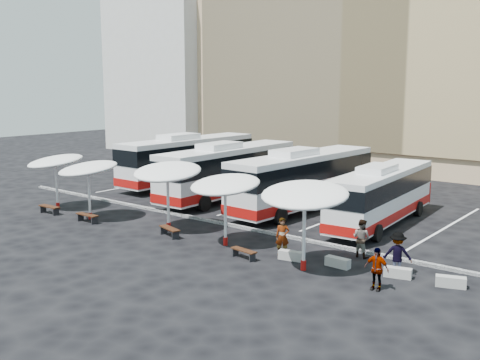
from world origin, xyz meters
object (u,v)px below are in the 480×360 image
Objects in this scene: bus_1 at (229,169)px; conc_bench_0 at (291,255)px; wood_bench_3 at (244,252)px; conc_bench_1 at (338,262)px; sunshade_0 at (55,162)px; bus_3 at (382,193)px; bus_0 at (189,158)px; bus_2 at (304,178)px; sunshade_1 at (88,169)px; wood_bench_0 at (49,208)px; conc_bench_2 at (398,273)px; wood_bench_1 at (87,216)px; sunshade_4 at (305,195)px; passenger_2 at (376,269)px; sunshade_3 at (225,185)px; conc_bench_3 at (451,282)px; passenger_3 at (397,254)px; sunshade_2 at (167,172)px; passenger_1 at (361,238)px; wood_bench_2 at (170,230)px; passenger_0 at (282,237)px.

bus_1 reaches higher than conc_bench_0.
conc_bench_1 is at bearing 22.52° from wood_bench_3.
bus_1 reaches higher than sunshade_0.
bus_0 is at bearing 167.34° from bus_3.
bus_2 reaches higher than sunshade_1.
wood_bench_0 reaches higher than conc_bench_1.
bus_3 is at bearing 118.89° from conc_bench_2.
wood_bench_1 is at bearing -172.84° from conc_bench_2.
sunshade_4 is at bearing -155.30° from conc_bench_2.
passenger_2 is at bearing -0.67° from sunshade_1.
sunshade_3 is 9.84m from wood_bench_1.
bus_0 reaches higher than sunshade_3.
wood_bench_3 is at bearing -165.52° from conc_bench_3.
wood_bench_0 reaches higher than wood_bench_3.
conc_bench_2 is at bearing 5.48° from sunshade_3.
sunshade_4 is at bearing 6.84° from passenger_3.
sunshade_2 is at bearing -105.78° from bus_2.
conc_bench_1 is at bearing 7.09° from wood_bench_1.
wood_bench_0 is 0.89× the size of passenger_3.
sunshade_4 reaches higher than passenger_1.
bus_2 is 6.87× the size of passenger_3.
conc_bench_2 is at bearing 153.63° from passenger_1.
passenger_3 is (22.12, -10.48, -1.18)m from bus_0.
bus_0 is 20.29m from wood_bench_3.
sunshade_2 is 13.09m from passenger_3.
wood_bench_2 is at bearing -173.22° from conc_bench_1.
sunshade_2 is at bearing -18.79° from passenger_3.
conc_bench_0 is 7.00m from conc_bench_3.
sunshade_1 is 12.27m from wood_bench_3.
sunshade_1 is 2.71× the size of wood_bench_2.
bus_0 is at bearing 106.68° from sunshade_1.
passenger_2 reaches higher than wood_bench_0.
sunshade_1 is 18.87m from conc_bench_2.
bus_1 is at bearing -49.44° from passenger_3.
wood_bench_2 is at bearing 24.49° from passenger_1.
bus_0 reaches higher than wood_bench_1.
sunshade_3 is at bearing 8.72° from wood_bench_1.
passenger_2 is at bearing -33.74° from bus_1.
wood_bench_0 is 23.98m from conc_bench_3.
bus_0 reaches higher than wood_bench_3.
conc_bench_1 is (6.07, 0.48, -2.87)m from sunshade_3.
conc_bench_2 is at bearing 85.86° from passenger_2.
bus_2 is at bearing 171.37° from bus_3.
passenger_0 reaches higher than conc_bench_0.
bus_1 reaches higher than passenger_1.
bus_2 is 10.32m from wood_bench_2.
bus_2 is 7.72× the size of wood_bench_0.
wood_bench_3 is at bearing 47.90° from passenger_1.
sunshade_2 is at bearing 3.88° from sunshade_0.
bus_1 is 15.20m from passenger_1.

